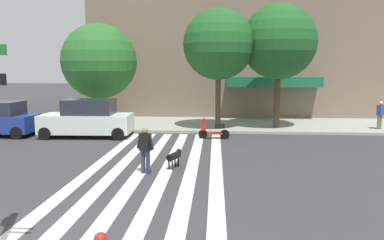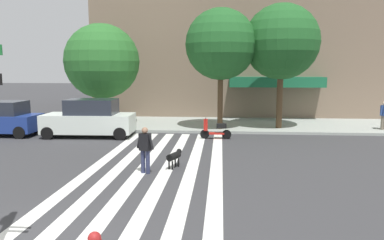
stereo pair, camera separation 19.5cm
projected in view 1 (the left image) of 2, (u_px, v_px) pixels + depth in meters
ground_plane at (119, 164)px, 14.03m from camera, size 160.00×160.00×0.00m
sidewalk_far at (159, 124)px, 23.80m from camera, size 80.00×6.00×0.15m
crosswalk_stripes at (158, 164)px, 13.94m from camera, size 4.95×13.19×0.01m
parked_car_behind_first at (87, 119)px, 19.49m from camera, size 4.83×2.12×2.04m
parked_scooter at (214, 130)px, 19.04m from camera, size 1.63×0.50×1.11m
street_tree_nearest at (99, 61)px, 22.47m from camera, size 4.63×4.63×6.28m
street_tree_middle at (219, 44)px, 20.74m from camera, size 4.08×4.08×6.93m
street_tree_further at (279, 42)px, 21.10m from camera, size 4.37×4.37×7.24m
pedestrian_dog_walker at (145, 148)px, 12.61m from camera, size 0.69×0.36×1.64m
dog_on_leash at (174, 156)px, 13.40m from camera, size 0.53×1.02×0.65m
pedestrian_bystander at (380, 113)px, 21.13m from camera, size 0.62×0.49×1.64m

